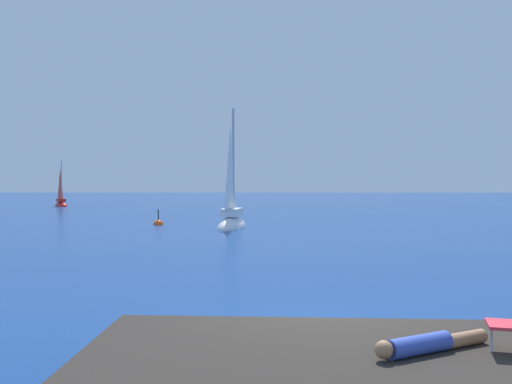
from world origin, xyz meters
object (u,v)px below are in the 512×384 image
marker_buoy (158,225)px  person_sunbather (427,344)px  sailboat_far (61,203)px  sailboat_near (232,221)px

marker_buoy → person_sunbather: bearing=-72.6°
marker_buoy → sailboat_far: bearing=122.4°
sailboat_near → sailboat_far: 26.20m
sailboat_far → marker_buoy: 22.25m
sailboat_far → person_sunbather: sailboat_far is taller
sailboat_near → marker_buoy: size_ratio=6.04×
person_sunbather → marker_buoy: bearing=78.8°
sailboat_far → person_sunbather: (19.67, -43.50, 0.45)m
sailboat_far → marker_buoy: size_ratio=3.87×
sailboat_far → person_sunbather: 47.74m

